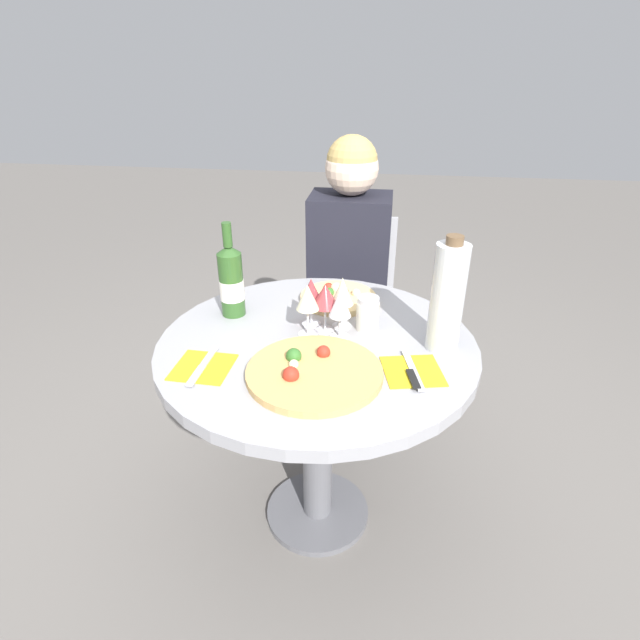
{
  "coord_description": "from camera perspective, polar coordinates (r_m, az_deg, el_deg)",
  "views": [
    {
      "loc": [
        0.18,
        -1.25,
        1.46
      ],
      "look_at": [
        0.02,
        -0.06,
        0.82
      ],
      "focal_mm": 28.0,
      "sensor_mm": 36.0,
      "label": 1
    }
  ],
  "objects": [
    {
      "name": "ground_plane",
      "position": [
        1.93,
        -0.27,
        -21.21
      ],
      "size": [
        12.0,
        12.0,
        0.0
      ],
      "primitive_type": "plane",
      "color": "slate",
      "rests_on": "ground"
    },
    {
      "name": "dining_table",
      "position": [
        1.53,
        -0.32,
        -6.44
      ],
      "size": [
        0.93,
        0.93,
        0.72
      ],
      "color": "slate",
      "rests_on": "ground_plane"
    },
    {
      "name": "chair_behind_diner",
      "position": [
        2.28,
        3.29,
        0.7
      ],
      "size": [
        0.39,
        0.39,
        0.84
      ],
      "rotation": [
        0.0,
        0.0,
        3.14
      ],
      "color": "#ADADB2",
      "rests_on": "ground_plane"
    },
    {
      "name": "seated_diner",
      "position": [
        2.1,
        3.06,
        2.45
      ],
      "size": [
        0.33,
        0.48,
        1.2
      ],
      "rotation": [
        0.0,
        0.0,
        3.14
      ],
      "color": "black",
      "rests_on": "ground_plane"
    },
    {
      "name": "pizza_large",
      "position": [
        1.3,
        -0.78,
        -5.91
      ],
      "size": [
        0.36,
        0.36,
        0.05
      ],
      "color": "tan",
      "rests_on": "dining_table"
    },
    {
      "name": "pizza_small_far",
      "position": [
        1.7,
        2.1,
        2.66
      ],
      "size": [
        0.26,
        0.26,
        0.05
      ],
      "color": "#E5C17F",
      "rests_on": "dining_table"
    },
    {
      "name": "wine_bottle",
      "position": [
        1.59,
        -10.11,
        4.41
      ],
      "size": [
        0.08,
        0.08,
        0.3
      ],
      "color": "#2D5623",
      "rests_on": "dining_table"
    },
    {
      "name": "tall_carafe",
      "position": [
        1.4,
        14.35,
        2.51
      ],
      "size": [
        0.09,
        0.09,
        0.33
      ],
      "color": "silver",
      "rests_on": "dining_table"
    },
    {
      "name": "sugar_shaker",
      "position": [
        1.51,
        5.47,
        0.76
      ],
      "size": [
        0.07,
        0.07,
        0.1
      ],
      "color": "silver",
      "rests_on": "dining_table"
    },
    {
      "name": "wine_glass_back_right",
      "position": [
        1.49,
        2.58,
        3.22
      ],
      "size": [
        0.07,
        0.07,
        0.16
      ],
      "color": "silver",
      "rests_on": "dining_table"
    },
    {
      "name": "wine_glass_center",
      "position": [
        1.47,
        0.61,
        2.73
      ],
      "size": [
        0.08,
        0.08,
        0.15
      ],
      "color": "silver",
      "rests_on": "dining_table"
    },
    {
      "name": "wine_glass_front_left",
      "position": [
        1.44,
        -1.43,
        2.5
      ],
      "size": [
        0.07,
        0.07,
        0.16
      ],
      "color": "silver",
      "rests_on": "dining_table"
    },
    {
      "name": "wine_glass_front_right",
      "position": [
        1.43,
        2.31,
        1.82
      ],
      "size": [
        0.07,
        0.07,
        0.15
      ],
      "color": "silver",
      "rests_on": "dining_table"
    },
    {
      "name": "wine_glass_back_left",
      "position": [
        1.5,
        -1.02,
        3.25
      ],
      "size": [
        0.07,
        0.07,
        0.15
      ],
      "color": "silver",
      "rests_on": "dining_table"
    },
    {
      "name": "place_setting_left",
      "position": [
        1.37,
        -13.27,
        -5.28
      ],
      "size": [
        0.15,
        0.19,
        0.01
      ],
      "color": "yellow",
      "rests_on": "dining_table"
    },
    {
      "name": "place_setting_right",
      "position": [
        1.34,
        10.54,
        -5.79
      ],
      "size": [
        0.18,
        0.19,
        0.01
      ],
      "color": "yellow",
      "rests_on": "dining_table"
    }
  ]
}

